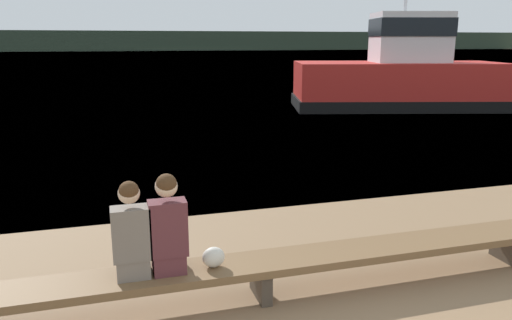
% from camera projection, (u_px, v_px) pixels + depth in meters
% --- Properties ---
extents(water_surface, '(240.00, 240.00, 0.00)m').
position_uv_depth(water_surface, '(113.00, 52.00, 119.94)').
color(water_surface, '#5684A3').
rests_on(water_surface, ground).
extents(far_shoreline, '(600.00, 12.00, 5.04)m').
position_uv_depth(far_shoreline, '(112.00, 41.00, 131.00)').
color(far_shoreline, '#2D3D2D').
rests_on(far_shoreline, ground).
extents(bench_main, '(7.06, 0.55, 0.42)m').
position_uv_depth(bench_main, '(261.00, 267.00, 5.32)').
color(bench_main, brown).
rests_on(bench_main, ground).
extents(person_left, '(0.37, 0.36, 0.99)m').
position_uv_depth(person_left, '(131.00, 235.00, 4.83)').
color(person_left, '#70665B').
rests_on(person_left, bench_main).
extents(person_right, '(0.37, 0.37, 1.04)m').
position_uv_depth(person_right, '(168.00, 228.00, 4.92)').
color(person_right, '#56282D').
rests_on(person_right, bench_main).
extents(shopping_bag, '(0.23, 0.17, 0.22)m').
position_uv_depth(shopping_bag, '(214.00, 257.00, 5.12)').
color(shopping_bag, beige).
rests_on(shopping_bag, bench_main).
extents(tugboat_red, '(8.89, 5.51, 6.42)m').
position_uv_depth(tugboat_red, '(399.00, 78.00, 20.18)').
color(tugboat_red, red).
rests_on(tugboat_red, water_surface).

